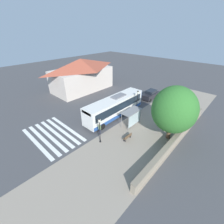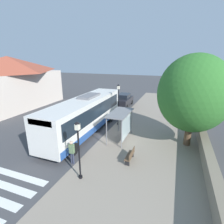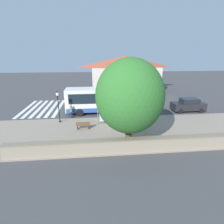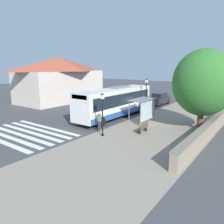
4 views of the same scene
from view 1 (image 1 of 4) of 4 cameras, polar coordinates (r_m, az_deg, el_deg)
name	(u,v)px [view 1 (image 1 of 4)]	position (r m, az deg, el deg)	size (l,w,h in m)	color
ground_plane	(126,119)	(25.47, 5.36, -2.58)	(120.00, 120.00, 0.00)	#424244
sidewalk_plaza	(149,129)	(23.51, 14.07, -6.43)	(9.00, 44.00, 0.02)	gray
crosswalk_stripes	(53,135)	(23.35, -21.56, -8.10)	(9.00, 5.25, 0.01)	silver
stone_wall	(177,138)	(22.03, 23.43, -8.99)	(0.60, 20.00, 1.23)	gray
background_building	(82,74)	(37.50, -11.49, 13.88)	(7.94, 14.41, 7.38)	beige
bus	(115,106)	(25.24, 1.13, 2.12)	(2.75, 12.02, 3.61)	silver
bus_shelter	(132,114)	(22.84, 7.76, -0.62)	(1.62, 3.48, 2.55)	slate
pedestrian	(100,128)	(21.40, -4.72, -6.12)	(0.34, 0.23, 1.74)	#2D3347
bench	(128,137)	(20.75, 5.97, -9.41)	(0.40, 1.49, 0.88)	brown
street_lamp_near	(100,128)	(19.25, -4.72, -6.22)	(0.28, 0.28, 3.75)	black
street_lamp_far	(137,101)	(25.76, 9.55, 4.24)	(0.28, 0.28, 4.49)	black
shade_tree	(174,110)	(20.35, 22.55, 0.76)	(5.58, 5.58, 7.52)	brown
parked_car_behind_bus	(151,95)	(33.50, 14.47, 6.47)	(2.01, 4.50, 1.87)	black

